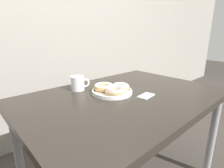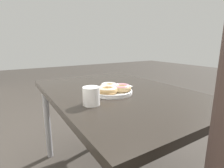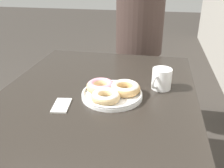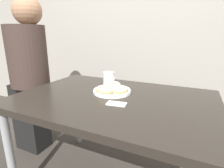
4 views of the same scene
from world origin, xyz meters
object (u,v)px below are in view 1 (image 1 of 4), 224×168
at_px(dining_table, 125,104).
at_px(coffee_mug, 78,83).
at_px(donut_plate, 112,89).
at_px(napkin, 146,96).

relative_size(dining_table, coffee_mug, 10.78).
xyz_separation_m(donut_plate, coffee_mug, (-0.12, 0.20, 0.02)).
height_order(dining_table, coffee_mug, coffee_mug).
bearing_deg(donut_plate, coffee_mug, 121.15).
bearing_deg(coffee_mug, dining_table, -58.55).
distance_m(coffee_mug, napkin, 0.45).
bearing_deg(dining_table, napkin, -57.82).
distance_m(donut_plate, coffee_mug, 0.24).
xyz_separation_m(dining_table, coffee_mug, (-0.17, 0.27, 0.12)).
xyz_separation_m(dining_table, donut_plate, (-0.04, 0.07, 0.09)).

